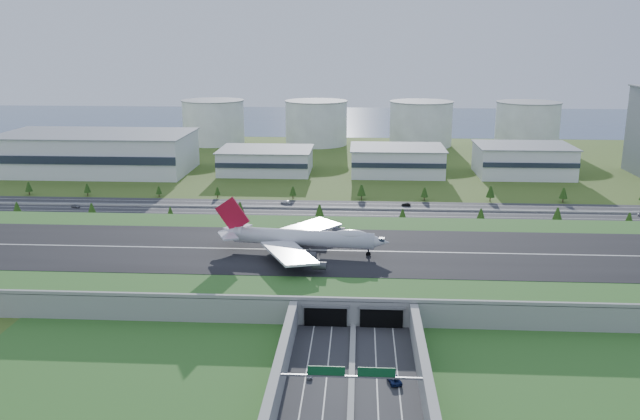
# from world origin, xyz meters

# --- Properties ---
(ground) EXTENTS (1200.00, 1200.00, 0.00)m
(ground) POSITION_xyz_m (0.00, 0.00, 0.00)
(ground) COLOR #395119
(ground) RESTS_ON ground
(airfield_deck) EXTENTS (520.00, 100.00, 9.20)m
(airfield_deck) POSITION_xyz_m (0.00, -0.09, 4.12)
(airfield_deck) COLOR gray
(airfield_deck) RESTS_ON ground
(underpass_road) EXTENTS (38.80, 120.40, 8.00)m
(underpass_road) POSITION_xyz_m (0.00, -99.42, 3.43)
(underpass_road) COLOR #28282B
(underpass_road) RESTS_ON ground
(sign_gantry_near) EXTENTS (38.70, 0.70, 9.80)m
(sign_gantry_near) POSITION_xyz_m (0.00, -95.04, 6.95)
(sign_gantry_near) COLOR gray
(sign_gantry_near) RESTS_ON ground
(north_expressway) EXTENTS (560.00, 36.00, 0.12)m
(north_expressway) POSITION_xyz_m (0.00, 95.00, 0.06)
(north_expressway) COLOR #28282B
(north_expressway) RESTS_ON ground
(tree_row) EXTENTS (499.50, 48.75, 8.50)m
(tree_row) POSITION_xyz_m (14.77, 95.85, 4.71)
(tree_row) COLOR #3D2819
(tree_row) RESTS_ON ground
(hangar_west) EXTENTS (120.00, 60.00, 25.00)m
(hangar_west) POSITION_xyz_m (-170.00, 185.00, 12.50)
(hangar_west) COLOR silver
(hangar_west) RESTS_ON ground
(hangar_mid_a) EXTENTS (58.00, 42.00, 15.00)m
(hangar_mid_a) POSITION_xyz_m (-60.00, 190.00, 7.50)
(hangar_mid_a) COLOR silver
(hangar_mid_a) RESTS_ON ground
(hangar_mid_b) EXTENTS (58.00, 42.00, 17.00)m
(hangar_mid_b) POSITION_xyz_m (25.00, 190.00, 8.50)
(hangar_mid_b) COLOR silver
(hangar_mid_b) RESTS_ON ground
(hangar_mid_c) EXTENTS (58.00, 42.00, 19.00)m
(hangar_mid_c) POSITION_xyz_m (105.00, 190.00, 9.50)
(hangar_mid_c) COLOR silver
(hangar_mid_c) RESTS_ON ground
(fuel_tank_a) EXTENTS (50.00, 50.00, 35.00)m
(fuel_tank_a) POSITION_xyz_m (-120.00, 310.00, 17.50)
(fuel_tank_a) COLOR silver
(fuel_tank_a) RESTS_ON ground
(fuel_tank_b) EXTENTS (50.00, 50.00, 35.00)m
(fuel_tank_b) POSITION_xyz_m (-35.00, 310.00, 17.50)
(fuel_tank_b) COLOR silver
(fuel_tank_b) RESTS_ON ground
(fuel_tank_c) EXTENTS (50.00, 50.00, 35.00)m
(fuel_tank_c) POSITION_xyz_m (50.00, 310.00, 17.50)
(fuel_tank_c) COLOR silver
(fuel_tank_c) RESTS_ON ground
(fuel_tank_d) EXTENTS (50.00, 50.00, 35.00)m
(fuel_tank_d) POSITION_xyz_m (135.00, 310.00, 17.50)
(fuel_tank_d) COLOR silver
(fuel_tank_d) RESTS_ON ground
(bay_water) EXTENTS (1200.00, 260.00, 0.06)m
(bay_water) POSITION_xyz_m (0.00, 480.00, 0.03)
(bay_water) COLOR #3C5273
(bay_water) RESTS_ON ground
(boeing_747) EXTENTS (65.75, 61.82, 20.36)m
(boeing_747) POSITION_xyz_m (-19.75, -2.29, 13.78)
(boeing_747) COLOR silver
(boeing_747) RESTS_ON airfield_deck
(car_0) EXTENTS (1.88, 4.08, 1.35)m
(car_0) POSITION_xyz_m (-10.98, -82.52, 0.80)
(car_0) COLOR silver
(car_0) RESTS_ON ground
(car_2) EXTENTS (4.34, 6.70, 1.72)m
(car_2) POSITION_xyz_m (10.86, -84.23, 0.98)
(car_2) COLOR #0E1A47
(car_2) RESTS_ON ground
(car_4) EXTENTS (5.34, 3.90, 1.69)m
(car_4) POSITION_xyz_m (-145.70, 89.53, 0.97)
(car_4) COLOR slate
(car_4) RESTS_ON ground
(car_5) EXTENTS (5.07, 2.78, 1.59)m
(car_5) POSITION_xyz_m (25.71, 103.49, 0.91)
(car_5) COLOR black
(car_5) RESTS_ON ground
(car_7) EXTENTS (6.09, 4.20, 1.64)m
(car_7) POSITION_xyz_m (-37.85, 104.84, 0.94)
(car_7) COLOR white
(car_7) RESTS_ON ground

